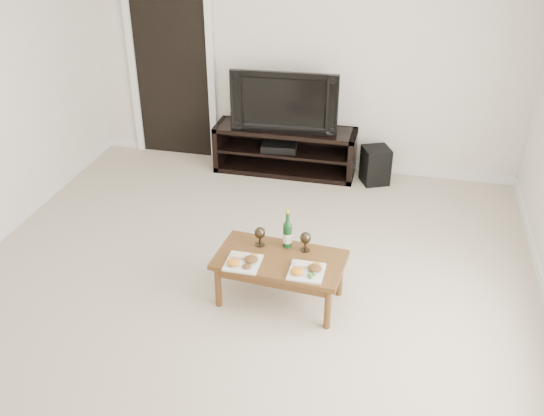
{
  "coord_description": "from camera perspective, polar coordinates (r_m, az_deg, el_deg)",
  "views": [
    {
      "loc": [
        1.18,
        -3.83,
        3.17
      ],
      "look_at": [
        0.2,
        0.41,
        0.7
      ],
      "focal_mm": 40.0,
      "sensor_mm": 36.0,
      "label": 1
    }
  ],
  "objects": [
    {
      "name": "coffee_table",
      "position": [
        5.0,
        0.74,
        -6.7
      ],
      "size": [
        1.07,
        0.65,
        0.42
      ],
      "primitive_type": "cube",
      "rotation": [
        0.0,
        0.0,
        -0.08
      ],
      "color": "brown",
      "rests_on": "ground"
    },
    {
      "name": "goblet_left",
      "position": [
        4.99,
        -1.15,
        -2.69
      ],
      "size": [
        0.09,
        0.09,
        0.17
      ],
      "primitive_type": null,
      "color": "#332B1C",
      "rests_on": "coffee_table"
    },
    {
      "name": "plate_left",
      "position": [
        4.8,
        -2.75,
        -4.92
      ],
      "size": [
        0.27,
        0.27,
        0.07
      ],
      "primitive_type": "cube",
      "color": "white",
      "rests_on": "coffee_table"
    },
    {
      "name": "doorway",
      "position": [
        7.43,
        -9.38,
        12.45
      ],
      "size": [
        0.9,
        0.02,
        2.05
      ],
      "primitive_type": "cube",
      "color": "black",
      "rests_on": "ground"
    },
    {
      "name": "goblet_right",
      "position": [
        4.93,
        3.16,
        -3.18
      ],
      "size": [
        0.09,
        0.09,
        0.17
      ],
      "primitive_type": null,
      "color": "#332B1C",
      "rests_on": "coffee_table"
    },
    {
      "name": "av_receiver",
      "position": [
        7.06,
        0.69,
        5.86
      ],
      "size": [
        0.43,
        0.34,
        0.08
      ],
      "primitive_type": "cube",
      "rotation": [
        0.0,
        0.0,
        0.1
      ],
      "color": "black",
      "rests_on": "media_console"
    },
    {
      "name": "wine_bottle",
      "position": [
        4.93,
        1.47,
        -1.92
      ],
      "size": [
        0.07,
        0.07,
        0.35
      ],
      "primitive_type": "cylinder",
      "color": "#0F3817",
      "rests_on": "coffee_table"
    },
    {
      "name": "floor",
      "position": [
        5.11,
        -3.27,
        -8.8
      ],
      "size": [
        5.5,
        5.5,
        0.0
      ],
      "primitive_type": "plane",
      "color": "#BFB09A",
      "rests_on": "ground"
    },
    {
      "name": "media_console",
      "position": [
        7.08,
        1.22,
        5.47
      ],
      "size": [
        1.63,
        0.45,
        0.55
      ],
      "primitive_type": "cube",
      "color": "black",
      "rests_on": "ground"
    },
    {
      "name": "subwoofer",
      "position": [
        6.95,
        9.71,
        3.99
      ],
      "size": [
        0.37,
        0.37,
        0.42
      ],
      "primitive_type": "cube",
      "rotation": [
        0.0,
        0.0,
        0.43
      ],
      "color": "black",
      "rests_on": "ground"
    },
    {
      "name": "television",
      "position": [
        6.85,
        1.28,
        10.21
      ],
      "size": [
        1.2,
        0.22,
        0.69
      ],
      "primitive_type": "imported",
      "rotation": [
        0.0,
        0.0,
        0.05
      ],
      "color": "black",
      "rests_on": "media_console"
    },
    {
      "name": "back_wall",
      "position": [
        6.96,
        2.86,
        14.0
      ],
      "size": [
        5.0,
        0.04,
        2.6
      ],
      "primitive_type": "cube",
      "color": "silver",
      "rests_on": "ground"
    },
    {
      "name": "plate_right",
      "position": [
        4.7,
        3.28,
        -5.76
      ],
      "size": [
        0.27,
        0.27,
        0.07
      ],
      "primitive_type": "cube",
      "color": "white",
      "rests_on": "coffee_table"
    }
  ]
}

